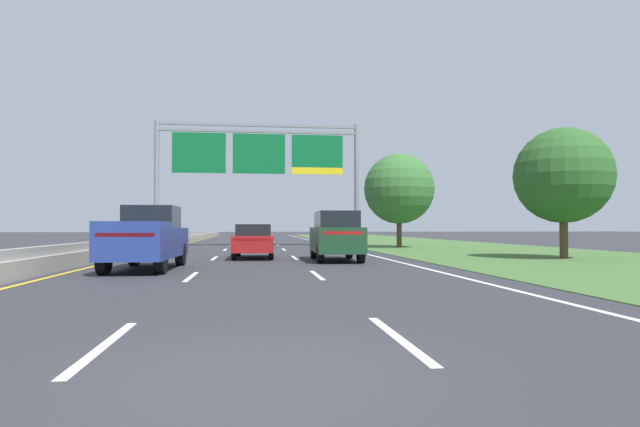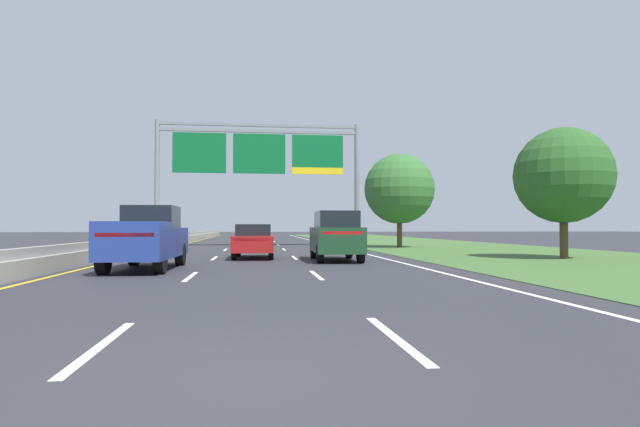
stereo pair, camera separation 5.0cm
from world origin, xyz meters
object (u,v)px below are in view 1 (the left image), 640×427
Objects in this scene: car_navy_centre_lane_sedan at (256,234)px; roadside_tree_mid at (399,189)px; car_darkgreen_right_lane_suv at (336,235)px; car_red_centre_lane_sedan at (254,240)px; overhead_sign_gantry at (259,158)px; roadside_tree_near at (563,176)px; pickup_truck_blue at (147,238)px.

car_navy_centre_lane_sedan is 0.68× the size of roadside_tree_mid.
car_red_centre_lane_sedan is at bearing 58.62° from car_darkgreen_right_lane_suv.
car_darkgreen_right_lane_suv is at bearing -79.27° from overhead_sign_gantry.
roadside_tree_mid reaches higher than car_darkgreen_right_lane_suv.
roadside_tree_mid reaches higher than car_red_centre_lane_sedan.
roadside_tree_near is (13.58, -16.77, -2.73)m from overhead_sign_gantry.
roadside_tree_near is at bearing -73.68° from roadside_tree_mid.
car_red_centre_lane_sedan is (-0.35, -14.37, -5.69)m from overhead_sign_gantry.
car_red_centre_lane_sedan is 0.68× the size of roadside_tree_mid.
car_navy_centre_lane_sedan is at bearing 138.05° from roadside_tree_mid.
overhead_sign_gantry is 7.89m from car_navy_centre_lane_sedan.
car_darkgreen_right_lane_suv is 0.80× the size of roadside_tree_near.
overhead_sign_gantry is at bearing 160.48° from roadside_tree_mid.
overhead_sign_gantry is 2.53× the size of roadside_tree_near.
overhead_sign_gantry is 21.52m from pickup_truck_blue.
car_darkgreen_right_lane_suv is at bearing -116.22° from roadside_tree_mid.
roadside_tree_mid is at bearing -131.41° from car_navy_centre_lane_sedan.
pickup_truck_blue is at bearing 150.73° from car_red_centre_lane_sedan.
roadside_tree_mid is at bearing -37.20° from pickup_truck_blue.
roadside_tree_near is (17.56, 3.66, 2.70)m from pickup_truck_blue.
roadside_tree_mid reaches higher than car_navy_centre_lane_sedan.
car_navy_centre_lane_sedan is at bearing 121.82° from roadside_tree_near.
car_darkgreen_right_lane_suv is (3.16, -16.66, -5.41)m from overhead_sign_gantry.
pickup_truck_blue is 22.02m from roadside_tree_mid.
car_darkgreen_right_lane_suv is (3.50, -2.28, 0.28)m from car_red_centre_lane_sedan.
overhead_sign_gantry is 3.41× the size of car_navy_centre_lane_sedan.
overhead_sign_gantry is 15.46m from car_red_centre_lane_sedan.
roadside_tree_mid reaches higher than pickup_truck_blue.
car_darkgreen_right_lane_suv is (7.13, 3.78, 0.02)m from pickup_truck_blue.
overhead_sign_gantry is 10.54m from roadside_tree_mid.
roadside_tree_near reaches higher than car_red_centre_lane_sedan.
roadside_tree_mid is (6.52, 13.23, 2.99)m from car_darkgreen_right_lane_suv.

